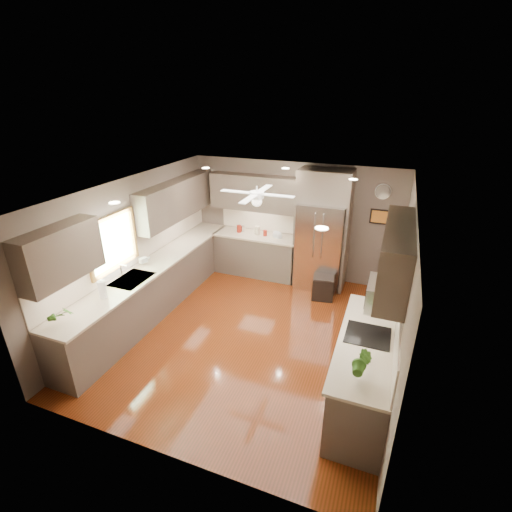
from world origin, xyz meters
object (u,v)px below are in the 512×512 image
Objects in this scene: bowl at (277,236)px; refrigerator at (322,233)px; stool at (323,287)px; canister_b at (243,229)px; potted_plant_left at (61,315)px; soap_bottle at (144,260)px; microwave at (384,295)px; canister_c at (257,230)px; potted_plant_right at (362,363)px; paper_towel at (102,289)px; canister_d at (265,233)px; canister_a at (239,229)px.

refrigerator reaches higher than bowl.
refrigerator is 1.09m from stool.
canister_b is 4.27m from potted_plant_left.
microwave is (4.10, -0.59, 0.44)m from soap_bottle.
canister_c is 1.89m from stool.
potted_plant_right is (3.83, 0.42, 0.02)m from potted_plant_left.
soap_bottle is 0.63× the size of potted_plant_left.
paper_towel is at bearing -110.06° from canister_c.
canister_b is 2.43m from soap_bottle.
canister_d is 3.78m from microwave.
potted_plant_left is at bearing -100.93° from canister_a.
canister_c is 0.63× the size of paper_towel.
potted_plant_right is at bearing 6.29° from potted_plant_left.
potted_plant_right is at bearing -56.71° from canister_d.
bowl is (0.89, -0.03, -0.05)m from canister_a.
paper_towel is (-0.86, -3.41, 0.07)m from canister_b.
canister_c is 4.32m from potted_plant_left.
canister_a is 0.89m from bowl.
canister_a is 3.44m from paper_towel.
microwave is 4.03m from paper_towel.
soap_bottle is (-0.93, -2.15, 0.02)m from canister_a.
microwave is (0.13, 0.95, 0.36)m from potted_plant_right.
bowl is 0.78× the size of paper_towel.
stool is (2.97, 1.61, -0.80)m from soap_bottle.
soap_bottle is 0.67× the size of paper_towel.
canister_c is (0.43, 0.02, 0.01)m from canister_a.
bowl is 3.73m from paper_towel.
potted_plant_left is at bearing -112.38° from bowl.
potted_plant_right reaches higher than canister_a.
paper_towel is at bearing -117.02° from bowl.
canister_d is 0.05× the size of refrigerator.
potted_plant_right is at bearing -5.28° from paper_towel.
microwave is at bearing 82.38° from potted_plant_right.
canister_a is 2.35m from soap_bottle.
paper_towel is (-3.84, 0.35, -0.04)m from potted_plant_right.
potted_plant_right reaches higher than canister_b.
microwave is at bearing -42.12° from canister_b.
microwave reaches higher than potted_plant_left.
potted_plant_right is 3.42m from stool.
potted_plant_left is 0.78m from paper_towel.
paper_towel is (-2.85, -2.80, 0.84)m from stool.
potted_plant_left is at bearing -86.08° from soap_bottle.
refrigerator reaches higher than potted_plant_left.
canister_a is at bearing -177.51° from canister_c.
microwave is (2.28, -2.72, 0.51)m from bowl.
bowl is at bearing 49.42° from soap_bottle.
canister_d is at bearing -0.37° from canister_a.
stool is at bearing 107.51° from potted_plant_right.
stool is (2.84, 3.58, -0.86)m from potted_plant_left.
canister_d is at bearing 54.32° from soap_bottle.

